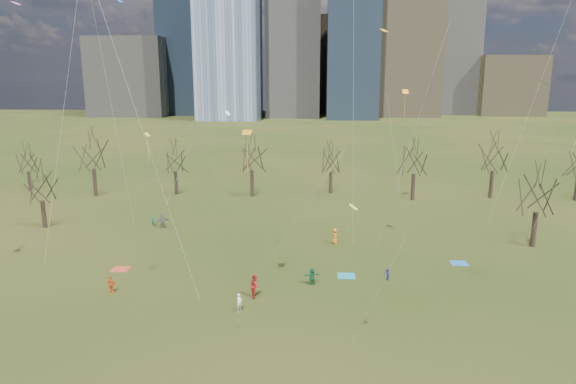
# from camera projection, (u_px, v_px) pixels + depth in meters

# --- Properties ---
(ground) EXTENTS (500.00, 500.00, 0.00)m
(ground) POSITION_uv_depth(u_px,v_px,m) (279.00, 316.00, 38.97)
(ground) COLOR black
(ground) RESTS_ON ground
(downtown_skyline) EXTENTS (212.50, 78.00, 118.00)m
(downtown_skyline) POSITION_uv_depth(u_px,v_px,m) (306.00, 31.00, 235.91)
(downtown_skyline) COLOR slate
(downtown_skyline) RESTS_ON ground
(bare_tree_row) EXTENTS (113.04, 29.80, 9.50)m
(bare_tree_row) POSITION_uv_depth(u_px,v_px,m) (297.00, 160.00, 73.92)
(bare_tree_row) COLOR black
(bare_tree_row) RESTS_ON ground
(blanket_teal) EXTENTS (1.60, 1.50, 0.03)m
(blanket_teal) POSITION_uv_depth(u_px,v_px,m) (346.00, 276.00, 46.82)
(blanket_teal) COLOR teal
(blanket_teal) RESTS_ON ground
(blanket_navy) EXTENTS (1.60, 1.50, 0.03)m
(blanket_navy) POSITION_uv_depth(u_px,v_px,m) (459.00, 263.00, 50.03)
(blanket_navy) COLOR #255DAF
(blanket_navy) RESTS_ON ground
(blanket_crimson) EXTENTS (1.60, 1.50, 0.03)m
(blanket_crimson) POSITION_uv_depth(u_px,v_px,m) (121.00, 269.00, 48.50)
(blanket_crimson) COLOR #B53C24
(blanket_crimson) RESTS_ON ground
(person_1) EXTENTS (0.57, 0.64, 1.47)m
(person_1) POSITION_uv_depth(u_px,v_px,m) (239.00, 303.00, 39.59)
(person_1) COLOR white
(person_1) RESTS_ON ground
(person_2) EXTENTS (0.76, 0.97, 1.96)m
(person_2) POSITION_uv_depth(u_px,v_px,m) (255.00, 286.00, 42.16)
(person_2) COLOR red
(person_2) RESTS_ON ground
(person_4) EXTENTS (0.92, 0.57, 1.46)m
(person_4) POSITION_uv_depth(u_px,v_px,m) (111.00, 284.00, 43.07)
(person_4) COLOR #E95019
(person_4) RESTS_ON ground
(person_5) EXTENTS (1.53, 0.77, 1.58)m
(person_5) POSITION_uv_depth(u_px,v_px,m) (312.00, 276.00, 44.75)
(person_5) COLOR #1A753B
(person_5) RESTS_ON ground
(person_8) EXTENTS (0.48, 0.58, 1.11)m
(person_8) POSITION_uv_depth(u_px,v_px,m) (387.00, 275.00, 45.63)
(person_8) COLOR #223295
(person_8) RESTS_ON ground
(person_11) EXTENTS (1.70, 1.30, 1.79)m
(person_11) POSITION_uv_depth(u_px,v_px,m) (163.00, 221.00, 61.62)
(person_11) COLOR slate
(person_11) RESTS_ON ground
(person_12) EXTENTS (0.65, 0.91, 1.74)m
(person_12) POSITION_uv_depth(u_px,v_px,m) (335.00, 236.00, 55.76)
(person_12) COLOR orange
(person_12) RESTS_ON ground
(person_13) EXTENTS (0.64, 0.61, 1.48)m
(person_13) POSITION_uv_depth(u_px,v_px,m) (153.00, 220.00, 62.65)
(person_13) COLOR #1A785C
(person_13) RESTS_ON ground
(kites_airborne) EXTENTS (59.84, 47.35, 32.43)m
(kites_airborne) POSITION_uv_depth(u_px,v_px,m) (317.00, 128.00, 45.63)
(kites_airborne) COLOR orange
(kites_airborne) RESTS_ON ground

